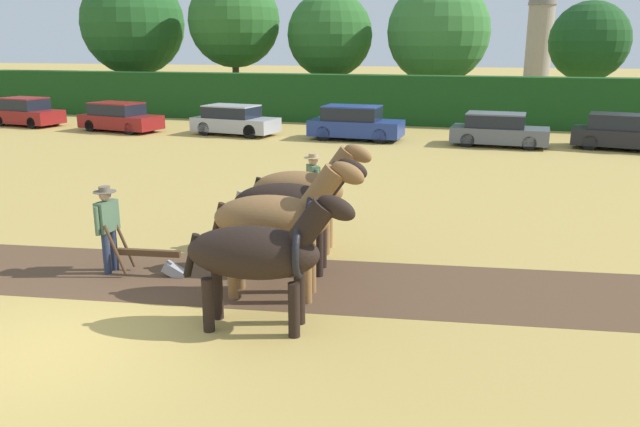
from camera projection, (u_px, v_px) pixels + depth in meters
ground_plane at (48, 350)px, 9.06m from camera, size 240.00×240.00×0.00m
plowed_furrow_strip at (32, 268)px, 12.36m from camera, size 33.58×6.89×0.01m
hedgerow at (382, 99)px, 34.63m from camera, size 61.44×1.50×2.67m
tree_far_left at (133, 24)px, 42.28m from camera, size 6.92×6.92×9.11m
tree_left at (234, 21)px, 40.02m from camera, size 5.87×5.87×8.67m
tree_center_left at (330, 35)px, 39.17m from camera, size 5.36×5.36×7.55m
tree_center at (438, 32)px, 37.15m from camera, size 6.11×6.11×8.06m
tree_center_right at (589, 42)px, 36.05m from camera, size 4.55×4.55×6.74m
draft_horse_lead_left at (261, 253)px, 9.47m from camera, size 2.75×1.12×2.26m
draft_horse_lead_right at (278, 219)px, 10.67m from camera, size 2.75×1.12×2.52m
draft_horse_trail_left at (292, 205)px, 11.93m from camera, size 2.74×1.15×2.34m
draft_horse_trail_right at (303, 190)px, 13.18m from camera, size 2.69×1.12×2.40m
plow at (155, 260)px, 11.92m from camera, size 1.54×0.52×1.13m
farmer_at_plow at (107, 223)px, 11.93m from camera, size 0.43×0.66×1.71m
farmer_beside_team at (313, 183)px, 15.19m from camera, size 0.45×0.58×1.76m
parked_car_left at (26, 112)px, 33.86m from camera, size 4.10×2.36×1.51m
parked_car_center_left at (119, 118)px, 31.67m from camera, size 4.53×2.51×1.45m
parked_car_center at (234, 120)px, 30.43m from camera, size 4.34×2.40×1.44m
parked_car_center_right at (355, 123)px, 28.88m from camera, size 4.35×2.07×1.56m
parked_car_right at (498, 130)px, 27.09m from camera, size 4.20×2.08×1.43m
parked_car_far_right at (623, 133)px, 26.17m from camera, size 4.34×2.57×1.48m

